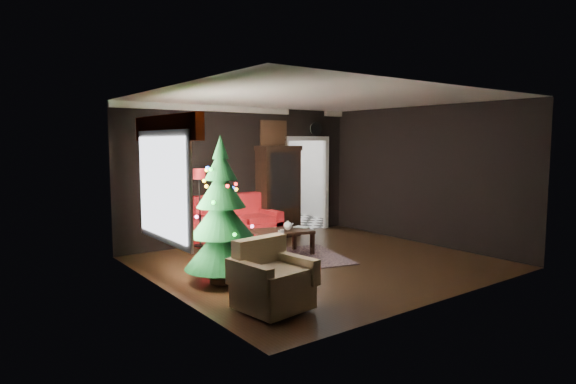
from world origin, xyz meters
TOP-DOWN VIEW (x-y plane):
  - floor at (0.00, 0.00)m, footprint 5.50×5.50m
  - ceiling at (0.00, 0.00)m, footprint 5.50×5.50m
  - wall_back at (0.00, 2.50)m, footprint 5.50×0.00m
  - wall_front at (0.00, -2.50)m, footprint 5.50×0.00m
  - wall_left at (-2.75, 0.00)m, footprint 0.00×5.50m
  - wall_right at (2.75, 0.00)m, footprint 0.00×5.50m
  - doorway at (1.70, 2.50)m, footprint 1.10×0.10m
  - left_window at (-2.71, 0.20)m, footprint 0.05×1.60m
  - valance at (-2.63, 0.20)m, footprint 0.12×2.10m
  - kitchen_floor at (1.70, 4.00)m, footprint 3.00×3.00m
  - kitchen_window at (1.70, 5.45)m, footprint 0.70×0.06m
  - rug at (-0.43, 0.58)m, footprint 2.66×2.22m
  - loveseat at (-0.40, 2.05)m, footprint 1.70×0.90m
  - curio_cabinet at (0.75, 2.27)m, footprint 0.90×0.45m
  - floor_lamp at (-1.24, 2.05)m, footprint 0.31×0.31m
  - christmas_tree at (-1.91, -0.04)m, footprint 1.23×1.23m
  - armchair at (-2.01, -1.50)m, footprint 0.91×0.91m
  - coffee_table at (-0.24, 0.76)m, footprint 1.19×0.90m
  - teapot at (-0.17, 0.67)m, footprint 0.20×0.20m
  - cup_a at (-0.47, 0.50)m, footprint 0.08×0.08m
  - cup_b at (-0.42, 0.50)m, footprint 0.09×0.09m
  - book at (0.09, 0.68)m, footprint 0.18×0.09m
  - wall_clock at (1.95, 2.45)m, footprint 0.32×0.32m
  - painting at (0.75, 2.46)m, footprint 0.62×0.05m
  - kitchen_counter at (1.70, 5.20)m, footprint 1.80×0.60m
  - kitchen_table at (1.40, 3.70)m, footprint 0.70×0.70m

SIDE VIEW (x-z plane):
  - floor at x=0.00m, z-range 0.00..0.00m
  - kitchen_floor at x=1.70m, z-range 0.00..0.00m
  - rug at x=-0.43m, z-range 0.00..0.01m
  - coffee_table at x=-0.24m, z-range 0.01..0.49m
  - kitchen_table at x=1.40m, z-range 0.00..0.75m
  - kitchen_counter at x=1.70m, z-range 0.00..0.90m
  - armchair at x=-2.01m, z-range 0.05..0.87m
  - loveseat at x=-0.40m, z-range 0.00..1.00m
  - cup_a at x=-0.47m, z-range 0.49..0.54m
  - cup_b at x=-0.42m, z-range 0.49..0.55m
  - teapot at x=-0.17m, z-range 0.49..0.65m
  - book at x=0.09m, z-range 0.49..0.74m
  - floor_lamp at x=-1.24m, z-range 0.09..1.57m
  - curio_cabinet at x=0.75m, z-range 0.00..1.90m
  - christmas_tree at x=-1.91m, z-range -0.01..2.11m
  - doorway at x=1.70m, z-range 0.00..2.10m
  - wall_back at x=0.00m, z-range -1.35..4.15m
  - wall_front at x=0.00m, z-range -1.35..4.15m
  - wall_left at x=-2.75m, z-range -1.35..4.15m
  - wall_right at x=2.75m, z-range -1.35..4.15m
  - left_window at x=-2.71m, z-range 0.75..2.15m
  - kitchen_window at x=1.70m, z-range 1.35..2.05m
  - painting at x=0.75m, z-range 1.99..2.51m
  - valance at x=-2.63m, z-range 2.10..2.44m
  - wall_clock at x=1.95m, z-range 2.35..2.41m
  - ceiling at x=0.00m, z-range 2.80..2.80m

